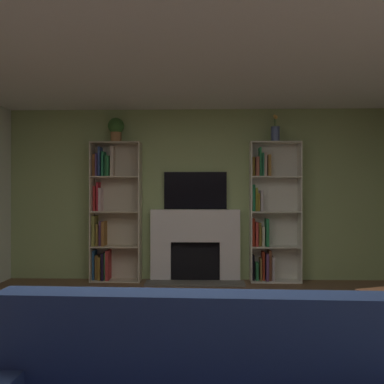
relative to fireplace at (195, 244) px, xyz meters
The scene contains 10 objects.
ground_plane 3.19m from the fireplace, 90.00° to the right, with size 7.78×7.78×0.00m, color brown.
wall_back_accent 0.75m from the fireplace, 90.00° to the left, with size 5.80×0.06×2.58m, color #A1B974.
ceiling 3.76m from the fireplace, 90.00° to the right, with size 5.80×6.60×0.06m, color white.
fireplace is the anchor object (origin of this frame).
tv 0.80m from the fireplace, 90.00° to the left, with size 0.94×0.06×0.56m, color black.
bookshelf_left 1.35m from the fireplace, behind, with size 0.74×0.28×2.07m.
bookshelf_right 1.17m from the fireplace, ahead, with size 0.74×0.26×2.07m.
potted_plant 2.09m from the fireplace, behind, with size 0.24×0.24×0.37m.
vase_with_flowers 2.03m from the fireplace, ahead, with size 0.13×0.13×0.40m.
coffee_table 3.78m from the fireplace, 87.88° to the right, with size 0.74×0.42×0.45m.
Camera 1 is at (0.11, -2.95, 1.32)m, focal length 38.19 mm.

